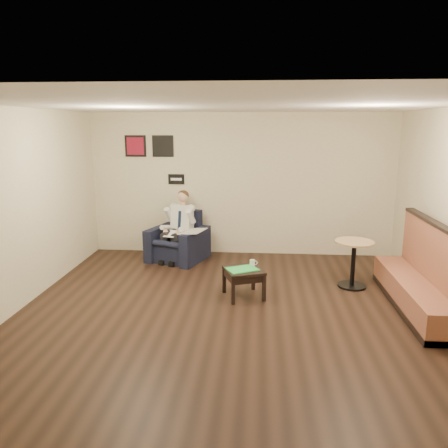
# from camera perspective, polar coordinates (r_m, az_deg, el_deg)

# --- Properties ---
(ground) EXTENTS (6.00, 6.00, 0.00)m
(ground) POSITION_cam_1_polar(r_m,az_deg,el_deg) (6.16, 0.99, -11.68)
(ground) COLOR black
(ground) RESTS_ON ground
(wall_back) EXTENTS (6.00, 0.02, 2.80)m
(wall_back) POSITION_cam_1_polar(r_m,az_deg,el_deg) (8.68, 2.27, 5.15)
(wall_back) COLOR beige
(wall_back) RESTS_ON ground
(wall_front) EXTENTS (6.00, 0.02, 2.80)m
(wall_front) POSITION_cam_1_polar(r_m,az_deg,el_deg) (2.86, -2.73, -10.94)
(wall_front) COLOR beige
(wall_front) RESTS_ON ground
(wall_left) EXTENTS (0.02, 6.00, 2.80)m
(wall_left) POSITION_cam_1_polar(r_m,az_deg,el_deg) (6.62, -25.85, 1.47)
(wall_left) COLOR beige
(wall_left) RESTS_ON ground
(ceiling) EXTENTS (6.00, 6.00, 0.02)m
(ceiling) POSITION_cam_1_polar(r_m,az_deg,el_deg) (5.62, 1.10, 15.31)
(ceiling) COLOR white
(ceiling) RESTS_ON wall_back
(seating_sign) EXTENTS (0.32, 0.02, 0.20)m
(seating_sign) POSITION_cam_1_polar(r_m,az_deg,el_deg) (8.80, -6.26, 5.84)
(seating_sign) COLOR black
(seating_sign) RESTS_ON wall_back
(art_print_left) EXTENTS (0.42, 0.03, 0.42)m
(art_print_left) POSITION_cam_1_polar(r_m,az_deg,el_deg) (8.94, -11.48, 9.95)
(art_print_left) COLOR maroon
(art_print_left) RESTS_ON wall_back
(art_print_right) EXTENTS (0.42, 0.03, 0.42)m
(art_print_right) POSITION_cam_1_polar(r_m,az_deg,el_deg) (8.80, -7.98, 10.04)
(art_print_right) COLOR black
(art_print_right) RESTS_ON wall_back
(armchair) EXTENTS (1.22, 1.22, 0.93)m
(armchair) POSITION_cam_1_polar(r_m,az_deg,el_deg) (8.43, -6.08, -1.63)
(armchair) COLOR black
(armchair) RESTS_ON ground
(seated_man) EXTENTS (0.88, 1.06, 1.27)m
(seated_man) POSITION_cam_1_polar(r_m,az_deg,el_deg) (8.29, -6.53, -0.68)
(seated_man) COLOR silver
(seated_man) RESTS_ON armchair
(lap_papers) EXTENTS (0.29, 0.35, 0.01)m
(lap_papers) POSITION_cam_1_polar(r_m,az_deg,el_deg) (8.22, -6.87, -1.27)
(lap_papers) COLOR white
(lap_papers) RESTS_ON seated_man
(newspaper) EXTENTS (0.53, 0.60, 0.01)m
(newspaper) POSITION_cam_1_polar(r_m,az_deg,el_deg) (8.12, -4.10, -0.94)
(newspaper) COLOR silver
(newspaper) RESTS_ON armchair
(side_table) EXTENTS (0.69, 0.69, 0.44)m
(side_table) POSITION_cam_1_polar(r_m,az_deg,el_deg) (6.67, 2.57, -7.68)
(side_table) COLOR black
(side_table) RESTS_ON ground
(green_folder) EXTENTS (0.54, 0.49, 0.01)m
(green_folder) POSITION_cam_1_polar(r_m,az_deg,el_deg) (6.57, 2.40, -5.91)
(green_folder) COLOR green
(green_folder) RESTS_ON side_table
(coffee_mug) EXTENTS (0.10, 0.10, 0.09)m
(coffee_mug) POSITION_cam_1_polar(r_m,az_deg,el_deg) (6.74, 3.72, -5.07)
(coffee_mug) COLOR white
(coffee_mug) RESTS_ON side_table
(smartphone) EXTENTS (0.15, 0.09, 0.01)m
(smartphone) POSITION_cam_1_polar(r_m,az_deg,el_deg) (6.75, 2.57, -5.40)
(smartphone) COLOR black
(smartphone) RESTS_ON side_table
(banquette) EXTENTS (0.57, 2.38, 1.22)m
(banquette) POSITION_cam_1_polar(r_m,az_deg,el_deg) (6.72, 23.97, -5.17)
(banquette) COLOR brown
(banquette) RESTS_ON ground
(cafe_table) EXTENTS (0.75, 0.75, 0.76)m
(cafe_table) POSITION_cam_1_polar(r_m,az_deg,el_deg) (7.31, 16.51, -5.03)
(cafe_table) COLOR tan
(cafe_table) RESTS_ON ground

